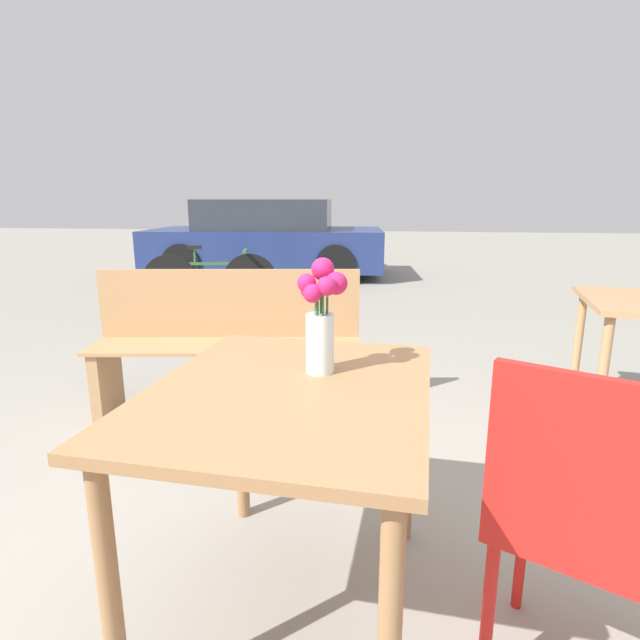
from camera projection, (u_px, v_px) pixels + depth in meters
name	position (u px, v px, depth m)	size (l,w,h in m)	color
ground_plane	(293.00, 607.00, 1.56)	(40.00, 40.00, 0.00)	gray
table_front	(291.00, 421.00, 1.41)	(0.82, 1.00, 0.73)	#9E7047
flower_vase	(321.00, 320.00, 1.46)	(0.14, 0.15, 0.34)	silver
cafe_chair	(584.00, 518.00, 1.15)	(0.54, 0.54, 0.90)	red
bench_near	(229.00, 339.00, 2.87)	(1.55, 0.59, 0.85)	tan
bicycle	(211.00, 280.00, 5.84)	(1.52, 0.51, 0.73)	black
parked_car	(267.00, 240.00, 8.38)	(3.96, 2.17, 1.26)	navy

